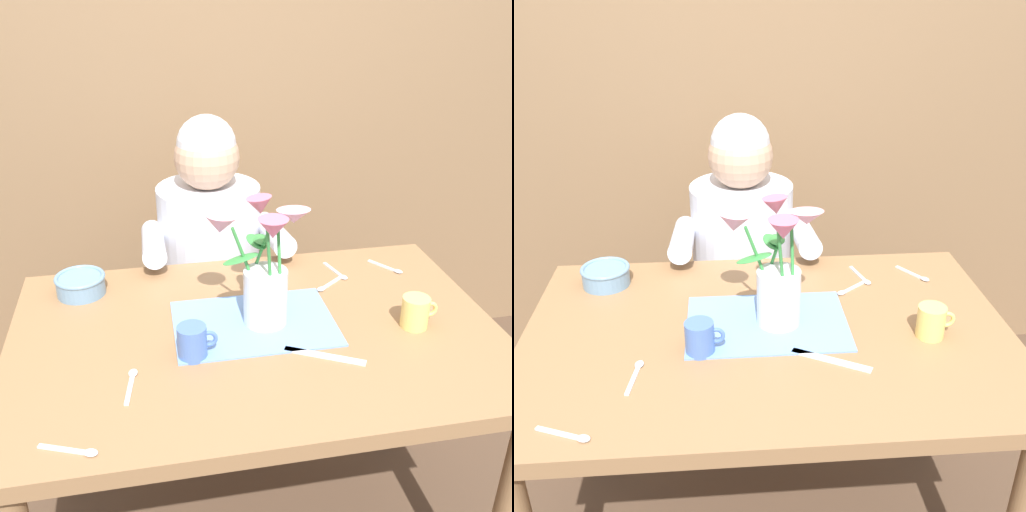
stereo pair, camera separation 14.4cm
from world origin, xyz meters
The scene contains 14 objects.
wood_panel_backdrop centered at (0.00, 1.05, 1.25)m, with size 4.00×0.10×2.50m, color brown.
dining_table centered at (0.00, 0.00, 0.64)m, with size 1.20×0.80×0.74m.
seated_person centered at (-0.04, 0.62, 0.56)m, with size 0.45×0.47×1.14m.
striped_placemat centered at (0.00, 0.03, 0.74)m, with size 0.40×0.28×0.01m, color #6B93D1.
flower_vase centered at (0.02, 0.03, 0.89)m, with size 0.26×0.21×0.32m.
ceramic_bowl centered at (-0.43, 0.27, 0.77)m, with size 0.14×0.14×0.06m.
dinner_knife centered at (0.13, -0.14, 0.74)m, with size 0.19×0.02×0.01m, color silver.
ceramic_mug centered at (-0.16, -0.08, 0.78)m, with size 0.09×0.07×0.08m.
coffee_cup centered at (0.39, -0.05, 0.78)m, with size 0.09×0.07×0.08m.
spoon_0 centered at (0.23, 0.18, 0.74)m, with size 0.10×0.08×0.01m.
spoon_1 centered at (-0.40, -0.34, 0.74)m, with size 0.12×0.06×0.01m.
spoon_2 centered at (0.29, 0.24, 0.74)m, with size 0.05×0.12×0.01m.
spoon_3 centered at (-0.30, -0.14, 0.74)m, with size 0.03×0.12×0.01m.
spoon_4 centered at (0.45, 0.25, 0.74)m, with size 0.08×0.11×0.01m.
Camera 1 is at (-0.24, -1.22, 1.55)m, focal length 41.98 mm.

